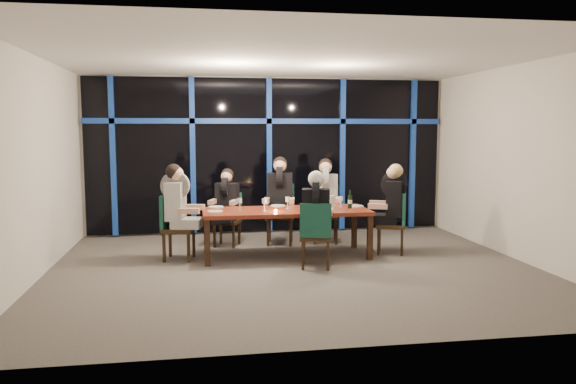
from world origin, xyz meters
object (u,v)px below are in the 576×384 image
diner_far_mid (280,188)px  diner_far_right (325,188)px  chair_far_right (325,210)px  chair_far_left (228,216)px  water_pitcher (331,203)px  chair_end_right (396,220)px  diner_near_mid (316,205)px  wine_bottle (350,201)px  diner_far_left (227,196)px  chair_near_mid (316,232)px  dining_table (286,214)px  chair_end_left (173,223)px  diner_end_right (392,195)px  chair_far_mid (280,210)px  diner_end_left (178,198)px

diner_far_mid → diner_far_right: 0.81m
chair_far_right → diner_far_right: 0.41m
chair_far_left → water_pitcher: (1.55, -1.13, 0.35)m
diner_far_right → chair_end_right: bearing=-37.6°
chair_end_right → diner_near_mid: bearing=-44.0°
diner_near_mid → water_pitcher: 0.77m
chair_far_right → diner_far_right: diner_far_right is taller
diner_far_mid → diner_far_right: (0.81, 0.00, -0.02)m
chair_far_left → wine_bottle: size_ratio=3.07×
diner_far_right → diner_near_mid: size_ratio=1.05×
diner_far_left → wine_bottle: bearing=-6.4°
chair_near_mid → wine_bottle: (0.73, 0.82, 0.32)m
chair_far_right → diner_far_left: bearing=-165.7°
chair_far_left → diner_far_right: (1.71, -0.05, 0.46)m
water_pitcher → dining_table: bearing=156.3°
chair_end_right → chair_near_mid: chair_end_right is taller
chair_end_left → dining_table: bearing=-80.3°
diner_end_right → diner_near_mid: bearing=-41.8°
chair_far_mid → chair_end_left: 2.07m
diner_end_right → water_pitcher: size_ratio=4.41×
diner_far_mid → chair_end_left: bearing=-141.6°
chair_near_mid → chair_end_left: bearing=-10.5°
diner_far_left → chair_near_mid: bearing=-35.9°
chair_far_mid → chair_near_mid: 1.92m
chair_far_mid → chair_end_right: 2.07m
diner_end_right → dining_table: bearing=-70.7°
diner_far_right → diner_near_mid: (-0.54, -1.74, -0.05)m
dining_table → wine_bottle: wine_bottle is taller
chair_far_right → chair_far_mid: bearing=-169.1°
dining_table → diner_end_right: bearing=-1.6°
diner_far_mid → chair_end_right: bearing=-19.5°
chair_far_mid → diner_far_mid: (-0.02, -0.09, 0.41)m
dining_table → diner_far_mid: bearing=87.4°
diner_end_left → chair_end_left: bearing=90.0°
diner_far_left → diner_near_mid: (1.20, -1.72, 0.05)m
chair_end_left → chair_end_right: 3.55m
diner_far_mid → water_pitcher: 1.27m
diner_far_mid → water_pitcher: (0.65, -1.08, -0.13)m
chair_far_mid → chair_end_right: bearing=-21.8°
dining_table → diner_near_mid: bearing=-67.5°
diner_far_left → diner_near_mid: diner_near_mid is taller
diner_far_right → diner_near_mid: bearing=-96.4°
chair_far_mid → diner_far_right: diner_far_right is taller
chair_end_left → wine_bottle: bearing=-80.3°
chair_far_right → wine_bottle: bearing=-71.1°
chair_far_right → diner_end_left: size_ratio=1.03×
dining_table → chair_far_mid: (0.06, 1.06, -0.10)m
diner_far_left → diner_far_right: bearing=21.6°
dining_table → wine_bottle: bearing=-1.8°
chair_far_right → diner_near_mid: diner_near_mid is taller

